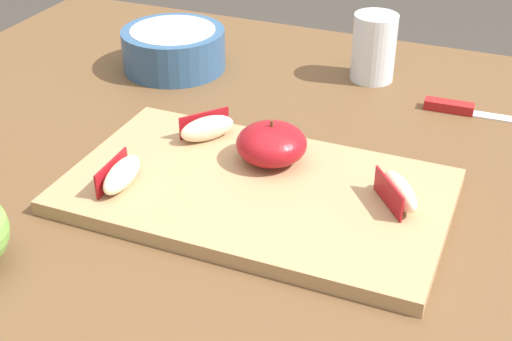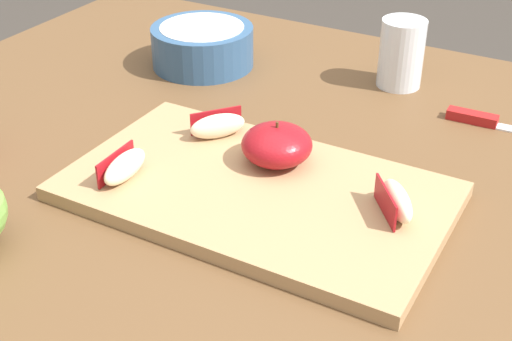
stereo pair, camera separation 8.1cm
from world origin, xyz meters
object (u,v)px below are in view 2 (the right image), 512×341
(cutting_board, at_px, (256,191))
(apple_wedge_middle, at_px, (217,126))
(apple_wedge_front, at_px, (396,201))
(ceramic_fruit_bowl, at_px, (203,45))
(apple_half_skin_up, at_px, (277,145))
(paring_knife, at_px, (482,120))
(drinking_glass_water, at_px, (401,53))
(apple_wedge_left, at_px, (124,166))

(cutting_board, relative_size, apple_wedge_middle, 6.11)
(apple_wedge_front, xyz_separation_m, ceramic_fruit_bowl, (-0.43, 0.28, 0.00))
(cutting_board, height_order, apple_half_skin_up, apple_half_skin_up)
(apple_half_skin_up, relative_size, paring_knife, 0.54)
(paring_knife, height_order, drinking_glass_water, drinking_glass_water)
(paring_knife, bearing_deg, cutting_board, -120.23)
(apple_wedge_front, bearing_deg, paring_knife, 85.24)
(paring_knife, relative_size, drinking_glass_water, 1.53)
(drinking_glass_water, bearing_deg, apple_wedge_left, -112.14)
(cutting_board, height_order, ceramic_fruit_bowl, ceramic_fruit_bowl)
(ceramic_fruit_bowl, height_order, drinking_glass_water, drinking_glass_water)
(apple_wedge_left, height_order, ceramic_fruit_bowl, ceramic_fruit_bowl)
(cutting_board, height_order, apple_wedge_front, apple_wedge_front)
(apple_wedge_front, relative_size, paring_knife, 0.45)
(cutting_board, height_order, paring_knife, cutting_board)
(apple_half_skin_up, xyz_separation_m, apple_wedge_front, (0.16, -0.03, -0.01))
(apple_wedge_left, bearing_deg, ceramic_fruit_bowl, 109.08)
(paring_knife, bearing_deg, apple_wedge_left, -130.78)
(apple_wedge_middle, xyz_separation_m, paring_knife, (0.29, 0.24, -0.03))
(apple_wedge_front, relative_size, drinking_glass_water, 0.69)
(apple_half_skin_up, height_order, apple_wedge_middle, apple_half_skin_up)
(apple_wedge_middle, height_order, ceramic_fruit_bowl, ceramic_fruit_bowl)
(apple_wedge_left, xyz_separation_m, ceramic_fruit_bowl, (-0.13, 0.36, 0.00))
(apple_wedge_front, relative_size, apple_wedge_left, 0.98)
(apple_wedge_front, bearing_deg, cutting_board, -171.32)
(apple_half_skin_up, bearing_deg, ceramic_fruit_bowl, 137.41)
(apple_half_skin_up, height_order, paring_knife, apple_half_skin_up)
(cutting_board, relative_size, paring_knife, 2.76)
(apple_wedge_left, height_order, drinking_glass_water, drinking_glass_water)
(apple_wedge_middle, bearing_deg, apple_half_skin_up, -10.94)
(cutting_board, bearing_deg, apple_wedge_front, 8.68)
(apple_wedge_front, distance_m, paring_knife, 0.30)
(apple_half_skin_up, height_order, apple_wedge_left, apple_half_skin_up)
(apple_wedge_front, height_order, paring_knife, apple_wedge_front)
(cutting_board, distance_m, drinking_glass_water, 0.39)
(paring_knife, bearing_deg, ceramic_fruit_bowl, -178.05)
(ceramic_fruit_bowl, relative_size, drinking_glass_water, 1.58)
(drinking_glass_water, bearing_deg, cutting_board, -95.80)
(cutting_board, height_order, apple_wedge_left, apple_wedge_left)
(apple_wedge_middle, height_order, drinking_glass_water, drinking_glass_water)
(apple_wedge_left, distance_m, apple_wedge_middle, 0.15)
(apple_half_skin_up, bearing_deg, apple_wedge_middle, 169.06)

